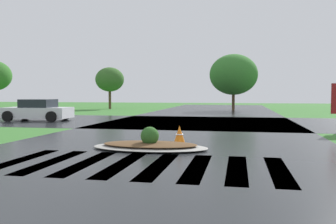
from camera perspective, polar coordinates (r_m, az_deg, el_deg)
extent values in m
cube|color=#232628|center=(12.78, 0.84, -4.61)|extent=(10.97, 80.00, 0.01)
cube|color=#232628|center=(21.06, 4.95, -1.61)|extent=(90.00, 9.88, 0.01)
cube|color=white|center=(9.90, -22.44, -7.08)|extent=(0.45, 3.22, 0.01)
cube|color=white|center=(9.43, -17.84, -7.48)|extent=(0.45, 3.22, 0.01)
cube|color=white|center=(9.04, -12.80, -7.87)|extent=(0.45, 3.22, 0.01)
cube|color=white|center=(8.71, -7.33, -8.23)|extent=(0.45, 3.22, 0.01)
cube|color=white|center=(8.48, -1.48, -8.52)|extent=(0.45, 3.22, 0.01)
cube|color=white|center=(8.33, 4.64, -8.74)|extent=(0.45, 3.22, 0.01)
cube|color=white|center=(8.28, 10.92, -8.86)|extent=(0.45, 3.22, 0.01)
cube|color=white|center=(8.33, 17.20, -8.87)|extent=(0.45, 3.22, 0.01)
ellipsoid|color=#9E9B93|center=(10.96, -2.91, -5.59)|extent=(3.55, 1.82, 0.12)
ellipsoid|color=brown|center=(10.95, -2.91, -5.12)|extent=(2.91, 1.49, 0.10)
sphere|color=#2D6023|center=(10.92, -2.92, -3.83)|extent=(0.56, 0.56, 0.56)
cube|color=silver|center=(23.59, -20.08, -0.09)|extent=(4.16, 2.09, 0.65)
cube|color=#1E232B|center=(23.53, -19.92, 1.31)|extent=(1.93, 1.74, 0.50)
cylinder|color=black|center=(23.45, -24.15, -0.62)|extent=(0.65, 0.26, 0.64)
cylinder|color=black|center=(25.10, -21.83, -0.35)|extent=(0.65, 0.26, 0.64)
cylinder|color=black|center=(22.12, -18.07, -0.71)|extent=(0.65, 0.26, 0.64)
cylinder|color=black|center=(23.86, -16.06, -0.42)|extent=(0.65, 0.26, 0.64)
cone|color=orange|center=(11.76, 1.84, -3.71)|extent=(0.41, 0.41, 0.64)
torus|color=white|center=(11.76, 1.84, -3.56)|extent=(0.25, 0.25, 0.04)
cube|color=orange|center=(11.80, 1.83, -5.19)|extent=(0.36, 0.36, 0.03)
cylinder|color=#4C3823|center=(39.12, -9.23, 2.02)|extent=(0.28, 0.28, 2.10)
ellipsoid|color=#346226|center=(39.14, -9.26, 5.13)|extent=(3.06, 3.06, 2.60)
cylinder|color=#4C3823|center=(35.88, 10.34, 1.76)|extent=(0.28, 0.28, 1.89)
ellipsoid|color=#33742C|center=(35.92, 10.38, 5.89)|extent=(4.69, 4.69, 3.99)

